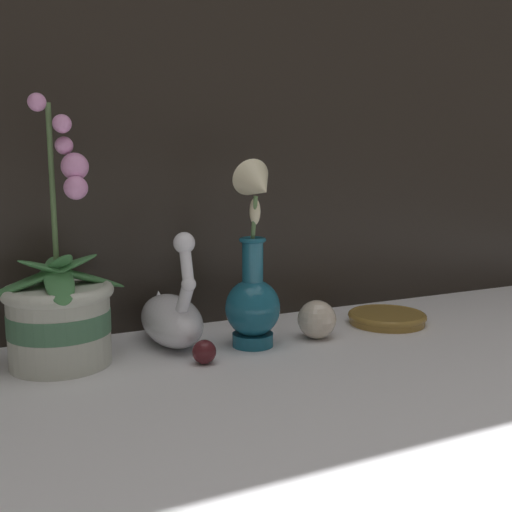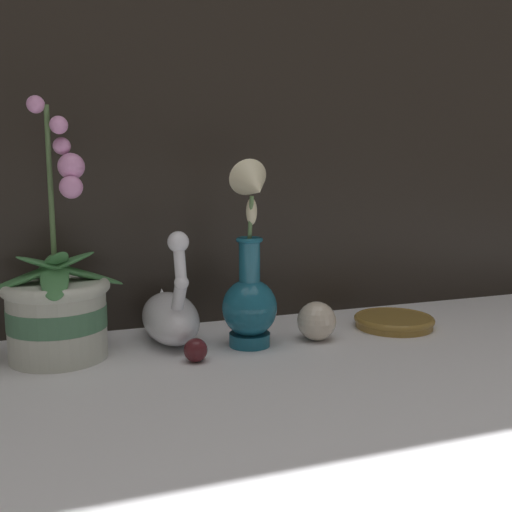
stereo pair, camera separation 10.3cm
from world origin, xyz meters
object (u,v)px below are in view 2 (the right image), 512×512
Objects in this scene: swan_figurine at (170,314)px; glass_sphere at (317,321)px; blue_vase at (250,282)px; amber_dish at (394,321)px; orchid_potted_plant at (57,307)px.

swan_figurine is 0.25m from glass_sphere.
swan_figurine is at bearing 162.80° from glass_sphere.
blue_vase is 0.31m from amber_dish.
glass_sphere is (0.42, -0.05, -0.05)m from orchid_potted_plant.
amber_dish is (0.41, -0.05, -0.04)m from swan_figurine.
swan_figurine is (0.18, 0.03, -0.03)m from orchid_potted_plant.
amber_dish is at bearing 8.46° from glass_sphere.
swan_figurine is 0.65× the size of blue_vase.
swan_figurine is at bearing 8.06° from orchid_potted_plant.
blue_vase is 2.09× the size of amber_dish.
orchid_potted_plant is 2.71× the size of amber_dish.
amber_dish is (0.17, 0.03, -0.02)m from glass_sphere.
swan_figurine reaches higher than glass_sphere.
blue_vase is at bearing -175.92° from amber_dish.
glass_sphere is at bearing -2.29° from blue_vase.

